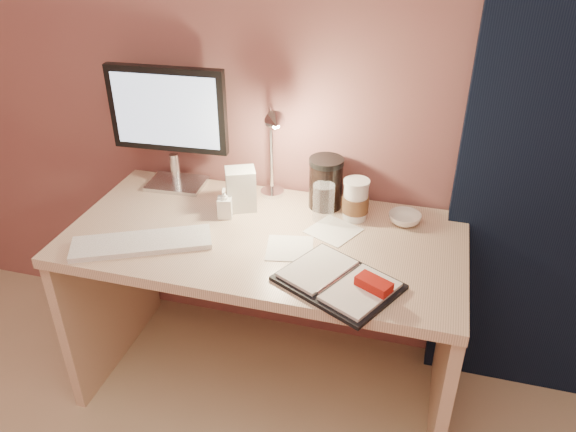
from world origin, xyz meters
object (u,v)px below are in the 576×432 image
(product_box, at_px, (241,189))
(desk_lamp, at_px, (254,144))
(monitor, at_px, (169,117))
(coffee_cup, at_px, (356,201))
(lotion_bottle, at_px, (225,203))
(bowl, at_px, (405,219))
(clear_cup, at_px, (324,202))
(desk, at_px, (271,274))
(planner, at_px, (341,282))
(dark_jar, at_px, (326,185))
(keyboard, at_px, (142,243))

(product_box, height_order, desk_lamp, desk_lamp)
(monitor, distance_m, product_box, 0.40)
(coffee_cup, xyz_separation_m, lotion_bottle, (-0.47, -0.12, -0.02))
(bowl, distance_m, lotion_bottle, 0.66)
(product_box, bearing_deg, clear_cup, -23.21)
(monitor, height_order, product_box, monitor)
(clear_cup, bearing_deg, desk_lamp, 171.39)
(desk, bearing_deg, product_box, 149.60)
(coffee_cup, distance_m, bowl, 0.19)
(desk, xyz_separation_m, planner, (0.32, -0.29, 0.24))
(dark_jar, height_order, product_box, dark_jar)
(keyboard, bearing_deg, product_box, 27.89)
(coffee_cup, height_order, dark_jar, dark_jar)
(keyboard, relative_size, desk_lamp, 1.18)
(monitor, height_order, keyboard, monitor)
(keyboard, distance_m, product_box, 0.42)
(planner, xyz_separation_m, bowl, (0.15, 0.43, 0.01))
(coffee_cup, bearing_deg, dark_jar, 154.57)
(planner, bearing_deg, desk, 164.84)
(lotion_bottle, bearing_deg, product_box, 63.82)
(coffee_cup, bearing_deg, monitor, 175.11)
(clear_cup, bearing_deg, planner, -69.66)
(bowl, bearing_deg, lotion_bottle, -168.56)
(desk, xyz_separation_m, product_box, (-0.14, 0.08, 0.31))
(monitor, height_order, lotion_bottle, monitor)
(clear_cup, distance_m, desk_lamp, 0.33)
(product_box, bearing_deg, bowl, -19.08)
(bowl, height_order, dark_jar, dark_jar)
(monitor, relative_size, desk_lamp, 1.24)
(monitor, bearing_deg, clear_cup, -12.32)
(desk, distance_m, monitor, 0.72)
(clear_cup, height_order, product_box, product_box)
(desk, relative_size, product_box, 8.56)
(keyboard, xyz_separation_m, product_box, (0.24, 0.33, 0.07))
(desk, relative_size, dark_jar, 7.86)
(bowl, bearing_deg, desk, -163.78)
(keyboard, height_order, bowl, bowl)
(bowl, height_order, product_box, product_box)
(desk, height_order, monitor, monitor)
(monitor, xyz_separation_m, lotion_bottle, (0.28, -0.18, -0.24))
(planner, relative_size, dark_jar, 2.39)
(coffee_cup, height_order, clear_cup, coffee_cup)
(coffee_cup, xyz_separation_m, desk_lamp, (-0.39, 0.01, 0.18))
(keyboard, height_order, lotion_bottle, lotion_bottle)
(desk, xyz_separation_m, bowl, (0.47, 0.14, 0.24))
(dark_jar, bearing_deg, desk_lamp, -168.48)
(clear_cup, height_order, bowl, clear_cup)
(clear_cup, bearing_deg, keyboard, -148.76)
(desk, relative_size, clear_cup, 10.01)
(keyboard, xyz_separation_m, bowl, (0.85, 0.39, 0.01))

